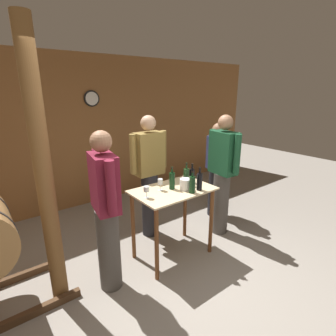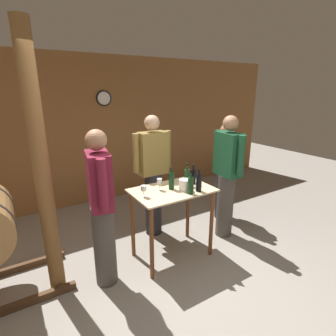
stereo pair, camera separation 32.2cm
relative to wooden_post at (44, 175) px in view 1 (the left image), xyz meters
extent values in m
plane|color=gray|center=(1.20, -0.89, -1.35)|extent=(14.00, 14.00, 0.00)
cube|color=brown|center=(1.20, 2.12, 0.00)|extent=(8.40, 0.05, 2.70)
cylinder|color=black|center=(1.35, 2.08, 0.59)|extent=(0.28, 0.03, 0.28)
cylinder|color=white|center=(1.35, 2.07, 0.59)|extent=(0.23, 0.01, 0.23)
cube|color=beige|center=(1.39, -0.17, -0.43)|extent=(0.99, 0.63, 0.02)
cylinder|color=brown|center=(0.96, -0.43, -0.90)|extent=(0.05, 0.05, 0.91)
cylinder|color=brown|center=(1.83, -0.43, -0.90)|extent=(0.05, 0.05, 0.91)
cylinder|color=brown|center=(0.96, 0.09, -0.90)|extent=(0.05, 0.05, 0.91)
cylinder|color=brown|center=(1.83, 0.09, -0.90)|extent=(0.05, 0.05, 0.91)
cylinder|color=brown|center=(0.00, 0.00, 0.00)|extent=(0.16, 0.16, 2.70)
cylinder|color=black|center=(1.39, -0.15, -0.32)|extent=(0.07, 0.07, 0.21)
cylinder|color=black|center=(1.39, -0.15, -0.18)|extent=(0.02, 0.02, 0.07)
cylinder|color=black|center=(1.39, -0.15, -0.15)|extent=(0.03, 0.03, 0.02)
cylinder|color=black|center=(1.50, -0.40, -0.32)|extent=(0.07, 0.07, 0.20)
cylinder|color=black|center=(1.50, -0.40, -0.19)|extent=(0.02, 0.02, 0.07)
cylinder|color=black|center=(1.50, -0.40, -0.16)|extent=(0.03, 0.03, 0.02)
cylinder|color=#193819|center=(1.62, -0.15, -0.32)|extent=(0.07, 0.07, 0.21)
cylinder|color=#193819|center=(1.62, -0.15, -0.17)|extent=(0.02, 0.02, 0.08)
cylinder|color=black|center=(1.62, -0.15, -0.14)|extent=(0.03, 0.03, 0.02)
cylinder|color=black|center=(1.63, -0.38, -0.32)|extent=(0.07, 0.07, 0.21)
cylinder|color=black|center=(1.63, -0.38, -0.17)|extent=(0.02, 0.02, 0.08)
cylinder|color=black|center=(1.63, -0.38, -0.14)|extent=(0.03, 0.03, 0.02)
cylinder|color=black|center=(1.73, -0.14, -0.33)|extent=(0.07, 0.07, 0.19)
cylinder|color=black|center=(1.73, -0.14, -0.20)|extent=(0.02, 0.02, 0.07)
cylinder|color=black|center=(1.73, -0.14, -0.17)|extent=(0.03, 0.03, 0.02)
cylinder|color=silver|center=(0.99, -0.19, -0.42)|extent=(0.06, 0.06, 0.00)
cylinder|color=silver|center=(0.99, -0.19, -0.38)|extent=(0.01, 0.01, 0.07)
cylinder|color=silver|center=(0.99, -0.19, -0.32)|extent=(0.07, 0.07, 0.06)
cylinder|color=silver|center=(1.25, -0.10, -0.42)|extent=(0.06, 0.06, 0.00)
cylinder|color=silver|center=(1.25, -0.10, -0.38)|extent=(0.01, 0.01, 0.08)
cylinder|color=silver|center=(1.25, -0.10, -0.31)|extent=(0.06, 0.06, 0.06)
cylinder|color=white|center=(1.51, -0.27, -0.35)|extent=(0.14, 0.14, 0.14)
cylinder|color=#4C4742|center=(2.33, -0.15, -0.88)|extent=(0.24, 0.24, 0.94)
cube|color=#194C2D|center=(2.33, -0.15, -0.11)|extent=(0.25, 0.42, 0.60)
sphere|color=#9E7051|center=(2.33, -0.15, 0.32)|extent=(0.21, 0.21, 0.21)
cylinder|color=#194C2D|center=(2.35, 0.10, -0.08)|extent=(0.09, 0.09, 0.54)
cylinder|color=#194C2D|center=(2.31, -0.39, -0.08)|extent=(0.09, 0.09, 0.54)
cylinder|color=#232328|center=(1.46, 0.45, -0.88)|extent=(0.24, 0.24, 0.95)
cube|color=olive|center=(1.46, 0.45, -0.10)|extent=(0.40, 0.22, 0.60)
sphere|color=tan|center=(1.46, 0.45, 0.32)|extent=(0.21, 0.21, 0.21)
cylinder|color=olive|center=(1.71, 0.45, -0.07)|extent=(0.09, 0.09, 0.54)
cylinder|color=olive|center=(1.21, 0.45, -0.07)|extent=(0.09, 0.09, 0.54)
cylinder|color=#232328|center=(2.70, 0.29, -0.95)|extent=(0.24, 0.24, 0.81)
cube|color=navy|center=(2.70, 0.29, -0.26)|extent=(0.34, 0.45, 0.55)
sphere|color=#9E7051|center=(2.70, 0.29, 0.14)|extent=(0.21, 0.21, 0.21)
cylinder|color=navy|center=(2.78, 0.53, -0.24)|extent=(0.09, 0.09, 0.50)
cylinder|color=navy|center=(2.61, 0.06, -0.24)|extent=(0.09, 0.09, 0.50)
cylinder|color=#4C4742|center=(0.49, -0.20, -0.88)|extent=(0.24, 0.24, 0.93)
cube|color=maroon|center=(0.49, -0.20, -0.13)|extent=(0.29, 0.43, 0.58)
sphere|color=#9E7051|center=(0.49, -0.20, 0.29)|extent=(0.21, 0.21, 0.21)
cylinder|color=maroon|center=(0.45, -0.45, -0.10)|extent=(0.09, 0.09, 0.52)
cylinder|color=maroon|center=(0.54, 0.04, -0.10)|extent=(0.09, 0.09, 0.52)
camera|label=1|loc=(-0.49, -2.51, 0.77)|focal=28.00mm
camera|label=2|loc=(-0.23, -2.69, 0.77)|focal=28.00mm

